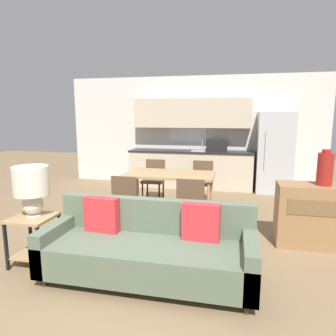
% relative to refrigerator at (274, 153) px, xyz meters
% --- Properties ---
extents(ground_plane, '(20.00, 20.00, 0.00)m').
position_rel_refrigerator_xyz_m(ground_plane, '(-1.93, -4.22, -0.91)').
color(ground_plane, '#7F6647').
extents(wall_back, '(6.40, 0.07, 2.70)m').
position_rel_refrigerator_xyz_m(wall_back, '(-1.93, 0.41, 0.44)').
color(wall_back, silver).
rests_on(wall_back, ground_plane).
extents(kitchen_counter, '(2.99, 0.65, 2.15)m').
position_rel_refrigerator_xyz_m(kitchen_counter, '(-1.91, 0.11, -0.06)').
color(kitchen_counter, beige).
rests_on(kitchen_counter, ground_plane).
extents(refrigerator, '(0.78, 0.75, 1.82)m').
position_rel_refrigerator_xyz_m(refrigerator, '(0.00, 0.00, 0.00)').
color(refrigerator, '#B7BABC').
rests_on(refrigerator, ground_plane).
extents(dining_table, '(1.52, 0.81, 0.76)m').
position_rel_refrigerator_xyz_m(dining_table, '(-1.97, -2.15, -0.22)').
color(dining_table, tan).
rests_on(dining_table, ground_plane).
extents(couch, '(2.22, 0.80, 0.83)m').
position_rel_refrigerator_xyz_m(couch, '(-1.75, -4.22, -0.58)').
color(couch, '#3D2D1E').
rests_on(couch, ground_plane).
extents(side_table, '(0.46, 0.46, 0.58)m').
position_rel_refrigerator_xyz_m(side_table, '(-3.16, -4.21, -0.52)').
color(side_table, tan).
rests_on(side_table, ground_plane).
extents(table_lamp, '(0.40, 0.40, 0.59)m').
position_rel_refrigerator_xyz_m(table_lamp, '(-3.16, -4.18, 0.04)').
color(table_lamp, silver).
rests_on(table_lamp, side_table).
extents(credenza, '(0.99, 0.46, 0.84)m').
position_rel_refrigerator_xyz_m(credenza, '(0.19, -2.95, -0.49)').
color(credenza, olive).
rests_on(credenza, ground_plane).
extents(vase, '(0.20, 0.20, 0.47)m').
position_rel_refrigerator_xyz_m(vase, '(0.26, -2.95, 0.15)').
color(vase, maroon).
rests_on(vase, credenza).
extents(dining_chair_far_left, '(0.42, 0.42, 0.86)m').
position_rel_refrigerator_xyz_m(dining_chair_far_left, '(-2.46, -1.40, -0.41)').
color(dining_chair_far_left, brown).
rests_on(dining_chair_far_left, ground_plane).
extents(dining_chair_near_left, '(0.44, 0.44, 0.86)m').
position_rel_refrigerator_xyz_m(dining_chair_near_left, '(-2.46, -2.93, -0.41)').
color(dining_chair_near_left, brown).
rests_on(dining_chair_near_left, ground_plane).
extents(dining_chair_near_right, '(0.42, 0.42, 0.86)m').
position_rel_refrigerator_xyz_m(dining_chair_near_right, '(-1.48, -2.91, -0.41)').
color(dining_chair_near_right, brown).
rests_on(dining_chair_near_right, ground_plane).
extents(dining_chair_far_right, '(0.43, 0.43, 0.86)m').
position_rel_refrigerator_xyz_m(dining_chair_far_right, '(-1.48, -1.37, -0.41)').
color(dining_chair_far_right, brown).
rests_on(dining_chair_far_right, ground_plane).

